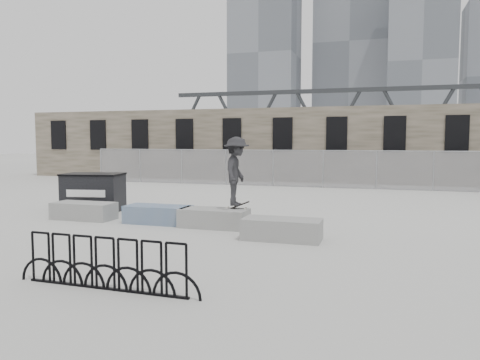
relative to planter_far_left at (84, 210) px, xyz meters
name	(u,v)px	position (x,y,z in m)	size (l,w,h in m)	color
ground	(178,225)	(3.36, -0.09, -0.30)	(120.00, 120.00, 0.00)	beige
stone_wall	(287,145)	(3.36, 16.15, 1.96)	(36.00, 2.58, 4.50)	brown
chainlink_fence	(273,167)	(3.36, 12.41, 0.74)	(22.06, 0.06, 2.02)	gray
planter_far_left	(84,210)	(0.00, 0.00, 0.00)	(2.00, 0.90, 0.55)	#989896
planter_center_left	(158,214)	(2.63, 0.04, 0.00)	(2.00, 0.90, 0.55)	#2C5184
planter_center_right	(214,217)	(4.51, -0.08, 0.00)	(2.00, 0.90, 0.55)	#989896
planter_offset	(282,228)	(6.78, -1.18, 0.00)	(2.00, 0.90, 0.55)	#989896
dumpster	(93,192)	(-0.75, 1.63, 0.39)	(2.25, 1.60, 1.36)	black
bike_rack	(105,264)	(4.73, -6.00, 0.14)	(3.59, 0.16, 0.90)	black
skyline_towers	(354,56)	(2.35, 93.73, 20.50)	(58.00, 28.00, 48.00)	slate
truss_bridge	(417,128)	(13.36, 54.91, 3.84)	(70.00, 3.00, 9.80)	#2D3033
skateboarder	(236,171)	(5.12, 0.19, 1.35)	(0.87, 1.37, 2.20)	#242326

